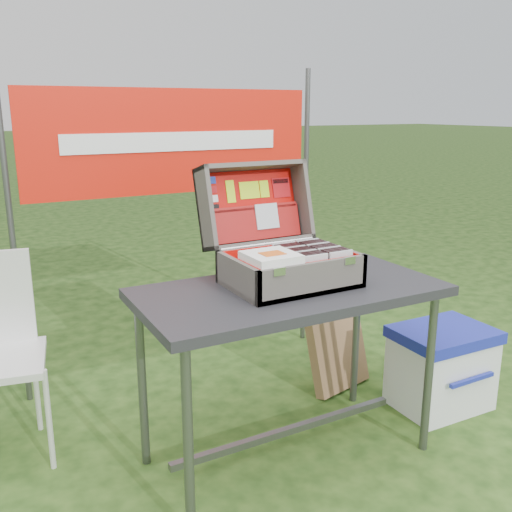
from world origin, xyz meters
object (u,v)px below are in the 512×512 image
table (289,375)px  cardboard_box (338,353)px  suitcase (283,227)px  cooler (441,368)px

table → cardboard_box: (0.58, 0.41, -0.19)m
cardboard_box → suitcase: bearing=-162.6°
suitcase → cooler: size_ratio=1.10×
table → cardboard_box: 0.73m
suitcase → cooler: bearing=-5.9°
table → cardboard_box: size_ratio=3.13×
table → cooler: bearing=0.9°
cooler → cardboard_box: (-0.33, 0.42, -0.01)m
table → cooler: (0.91, -0.00, -0.18)m
cooler → suitcase: bearing=175.8°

